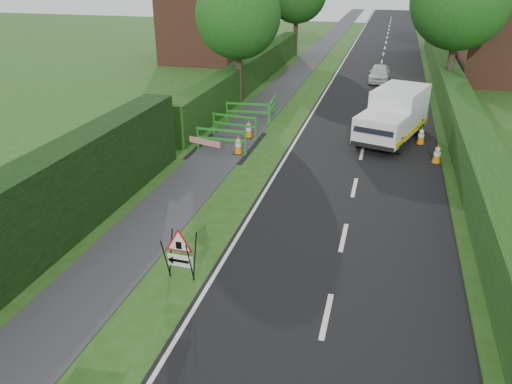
{
  "coord_description": "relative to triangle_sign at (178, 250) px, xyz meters",
  "views": [
    {
      "loc": [
        3.27,
        -7.75,
        6.96
      ],
      "look_at": [
        -0.13,
        4.9,
        0.92
      ],
      "focal_mm": 35.0,
      "sensor_mm": 36.0,
      "label": 1
    }
  ],
  "objects": [
    {
      "name": "traffic_cone_3",
      "position": [
        -1.16,
        8.66,
        -0.41
      ],
      "size": [
        0.38,
        0.38,
        0.79
      ],
      "color": "black",
      "rests_on": "ground"
    },
    {
      "name": "ped_barrier_0",
      "position": [
        -1.87,
        8.67,
        -0.17
      ],
      "size": [
        2.06,
        0.37,
        1.0
      ],
      "rotation": [
        0.0,
        0.0,
        -0.01
      ],
      "color": "#198E1E",
      "rests_on": "ground"
    },
    {
      "name": "traffic_cone_4",
      "position": [
        -1.32,
        10.73,
        -0.41
      ],
      "size": [
        0.38,
        0.38,
        0.79
      ],
      "color": "black",
      "rests_on": "ground"
    },
    {
      "name": "ground",
      "position": [
        1.11,
        -1.5,
        -0.8
      ],
      "size": [
        120.0,
        120.0,
        0.0
      ],
      "primitive_type": "plane",
      "color": "#264A15",
      "rests_on": "ground"
    },
    {
      "name": "ped_barrier_2",
      "position": [
        -1.96,
        12.82,
        -0.17
      ],
      "size": [
        2.09,
        0.57,
        1.0
      ],
      "rotation": [
        0.0,
        0.0,
        0.11
      ],
      "color": "#198E1E",
      "rests_on": "ground"
    },
    {
      "name": "tree_ne",
      "position": [
        7.51,
        20.5,
        4.37
      ],
      "size": [
        5.2,
        5.2,
        7.79
      ],
      "color": "#2D2116",
      "rests_on": "ground"
    },
    {
      "name": "footpath",
      "position": [
        -1.89,
        33.5,
        -0.8
      ],
      "size": [
        2.0,
        90.0,
        0.02
      ],
      "primitive_type": "cube",
      "color": "#2D2D30",
      "rests_on": "ground"
    },
    {
      "name": "traffic_cone_1",
      "position": [
        5.9,
        11.75,
        -0.41
      ],
      "size": [
        0.38,
        0.38,
        0.79
      ],
      "color": "black",
      "rests_on": "ground"
    },
    {
      "name": "traffic_cone_0",
      "position": [
        6.41,
        9.64,
        -0.41
      ],
      "size": [
        0.38,
        0.38,
        0.79
      ],
      "color": "black",
      "rests_on": "ground"
    },
    {
      "name": "hedge_east",
      "position": [
        7.61,
        14.5,
        -0.8
      ],
      "size": [
        1.2,
        50.0,
        1.5
      ],
      "primitive_type": "cube",
      "color": "#14380F",
      "rests_on": "ground"
    },
    {
      "name": "house_west",
      "position": [
        -8.89,
        28.5,
        2.09
      ],
      "size": [
        7.5,
        7.4,
        7.88
      ],
      "color": "brown",
      "rests_on": "ground"
    },
    {
      "name": "redwhite_plank",
      "position": [
        -2.49,
        8.45,
        -0.8
      ],
      "size": [
        1.45,
        0.46,
        0.25
      ],
      "primitive_type": "cube",
      "rotation": [
        0.0,
        0.0,
        -0.28
      ],
      "color": "red",
      "rests_on": "ground"
    },
    {
      "name": "ped_barrier_3",
      "position": [
        -1.0,
        13.95,
        -0.17
      ],
      "size": [
        0.55,
        2.08,
        1.0
      ],
      "rotation": [
        0.0,
        0.0,
        1.67
      ],
      "color": "#198E1E",
      "rests_on": "ground"
    },
    {
      "name": "ped_barrier_1",
      "position": [
        -1.95,
        10.72,
        -0.17
      ],
      "size": [
        2.09,
        0.57,
        1.0
      ],
      "rotation": [
        0.0,
        0.0,
        -0.11
      ],
      "color": "#198E1E",
      "rests_on": "ground"
    },
    {
      "name": "hedge_west_far",
      "position": [
        -3.89,
        20.5,
        -0.8
      ],
      "size": [
        1.0,
        24.0,
        1.8
      ],
      "primitive_type": "cube",
      "color": "#14380F",
      "rests_on": "ground"
    },
    {
      "name": "house_east_b",
      "position": [
        13.11,
        40.5,
        2.09
      ],
      "size": [
        7.5,
        7.4,
        7.88
      ],
      "color": "brown",
      "rests_on": "ground"
    },
    {
      "name": "traffic_cone_2",
      "position": [
        5.77,
        14.43,
        -0.41
      ],
      "size": [
        0.38,
        0.38,
        0.79
      ],
      "color": "black",
      "rests_on": "ground"
    },
    {
      "name": "works_van",
      "position": [
        4.71,
        12.08,
        0.32
      ],
      "size": [
        3.06,
        4.96,
        2.12
      ],
      "rotation": [
        0.0,
        0.0,
        -0.29
      ],
      "color": "silver",
      "rests_on": "ground"
    },
    {
      "name": "hedge_west_near",
      "position": [
        -3.89,
        -1.5,
        -0.8
      ],
      "size": [
        1.1,
        18.0,
        2.5
      ],
      "primitive_type": "cube",
      "color": "black",
      "rests_on": "ground"
    },
    {
      "name": "hatchback_car",
      "position": [
        3.69,
        23.76,
        -0.27
      ],
      "size": [
        1.31,
        3.13,
        1.06
      ],
      "primitive_type": "imported",
      "rotation": [
        0.0,
        0.0,
        -0.02
      ],
      "color": "silver",
      "rests_on": "ground"
    },
    {
      "name": "tree_nw",
      "position": [
        -3.49,
        16.5,
        3.68
      ],
      "size": [
        4.4,
        4.4,
        6.7
      ],
      "color": "#2D2116",
      "rests_on": "ground"
    },
    {
      "name": "road_surface",
      "position": [
        3.61,
        33.5,
        -0.8
      ],
      "size": [
        6.0,
        90.0,
        0.02
      ],
      "primitive_type": "cube",
      "color": "black",
      "rests_on": "ground"
    },
    {
      "name": "triangle_sign",
      "position": [
        0.0,
        0.0,
        0.0
      ],
      "size": [
        0.81,
        0.81,
        1.16
      ],
      "rotation": [
        0.0,
        0.0,
        -0.02
      ],
      "color": "black",
      "rests_on": "ground"
    }
  ]
}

